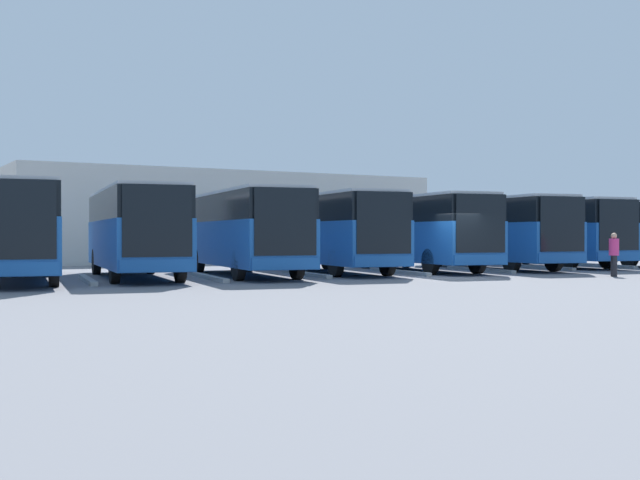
# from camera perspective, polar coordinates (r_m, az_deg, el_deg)

# --- Properties ---
(ground_plane) EXTENTS (600.00, 600.00, 0.00)m
(ground_plane) POSITION_cam_1_polar(r_m,az_deg,el_deg) (31.67, 9.24, -2.63)
(ground_plane) COLOR slate
(bus_0) EXTENTS (4.22, 11.06, 3.39)m
(bus_0) POSITION_cam_1_polar(r_m,az_deg,el_deg) (46.37, 19.43, 0.64)
(bus_0) COLOR #19519E
(bus_0) RESTS_ON ground_plane
(curb_divider_0) EXTENTS (1.10, 5.37, 0.15)m
(curb_divider_0) POSITION_cam_1_polar(r_m,az_deg,el_deg) (43.71, 19.16, -1.71)
(curb_divider_0) COLOR #9E9E99
(curb_divider_0) RESTS_ON ground_plane
(bus_1) EXTENTS (4.22, 11.06, 3.39)m
(bus_1) POSITION_cam_1_polar(r_m,az_deg,el_deg) (43.08, 15.79, 0.67)
(bus_1) COLOR #19519E
(bus_1) RESTS_ON ground_plane
(curb_divider_1) EXTENTS (1.10, 5.37, 0.15)m
(curb_divider_1) POSITION_cam_1_polar(r_m,az_deg,el_deg) (40.45, 15.25, -1.87)
(curb_divider_1) COLOR #9E9E99
(curb_divider_1) RESTS_ON ground_plane
(bus_2) EXTENTS (4.22, 11.06, 3.39)m
(bus_2) POSITION_cam_1_polar(r_m,az_deg,el_deg) (39.56, 12.11, 0.70)
(bus_2) COLOR #19519E
(bus_2) RESTS_ON ground_plane
(curb_divider_2) EXTENTS (1.10, 5.37, 0.15)m
(curb_divider_2) POSITION_cam_1_polar(r_m,az_deg,el_deg) (36.96, 11.26, -2.08)
(curb_divider_2) COLOR #9E9E99
(curb_divider_2) RESTS_ON ground_plane
(bus_3) EXTENTS (4.22, 11.06, 3.39)m
(bus_3) POSITION_cam_1_polar(r_m,az_deg,el_deg) (36.92, 6.93, 0.73)
(bus_3) COLOR #19519E
(bus_3) RESTS_ON ground_plane
(curb_divider_3) EXTENTS (1.10, 5.37, 0.15)m
(curb_divider_3) POSITION_cam_1_polar(r_m,az_deg,el_deg) (34.39, 5.63, -2.26)
(curb_divider_3) COLOR #9E9E99
(curb_divider_3) RESTS_ON ground_plane
(bus_4) EXTENTS (4.22, 11.06, 3.39)m
(bus_4) POSITION_cam_1_polar(r_m,az_deg,el_deg) (34.84, 0.80, 0.75)
(bus_4) COLOR #19519E
(bus_4) RESTS_ON ground_plane
(curb_divider_4) EXTENTS (1.10, 5.37, 0.15)m
(curb_divider_4) POSITION_cam_1_polar(r_m,az_deg,el_deg) (32.42, -1.06, -2.42)
(curb_divider_4) COLOR #9E9E99
(curb_divider_4) RESTS_ON ground_plane
(bus_5) EXTENTS (4.22, 11.06, 3.39)m
(bus_5) POSITION_cam_1_polar(r_m,az_deg,el_deg) (32.46, -5.43, 0.78)
(bus_5) COLOR #19519E
(bus_5) RESTS_ON ground_plane
(curb_divider_5) EXTENTS (1.10, 5.37, 0.15)m
(curb_divider_5) POSITION_cam_1_polar(r_m,az_deg,el_deg) (30.18, -7.93, -2.64)
(curb_divider_5) COLOR #9E9E99
(curb_divider_5) RESTS_ON ground_plane
(bus_6) EXTENTS (4.22, 11.06, 3.39)m
(bus_6) POSITION_cam_1_polar(r_m,az_deg,el_deg) (31.39, -13.05, 0.78)
(bus_6) COLOR #19519E
(bus_6) RESTS_ON ground_plane
(curb_divider_6) EXTENTS (1.10, 5.37, 0.15)m
(curb_divider_6) POSITION_cam_1_polar(r_m,az_deg,el_deg) (29.32, -16.20, -2.74)
(curb_divider_6) COLOR #9E9E99
(curb_divider_6) RESTS_ON ground_plane
(bus_7) EXTENTS (4.22, 11.06, 3.39)m
(bus_7) POSITION_cam_1_polar(r_m,az_deg,el_deg) (30.02, -20.79, 0.78)
(bus_7) COLOR #19519E
(bus_7) RESTS_ON ground_plane
(pedestrian) EXTENTS (0.54, 0.54, 1.73)m
(pedestrian) POSITION_cam_1_polar(r_m,az_deg,el_deg) (33.75, 20.17, -0.88)
(pedestrian) COLOR black
(pedestrian) RESTS_ON ground_plane
(station_building) EXTENTS (26.12, 11.48, 5.47)m
(station_building) POSITION_cam_1_polar(r_m,az_deg,el_deg) (51.38, -7.03, 1.63)
(station_building) COLOR beige
(station_building) RESTS_ON ground_plane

